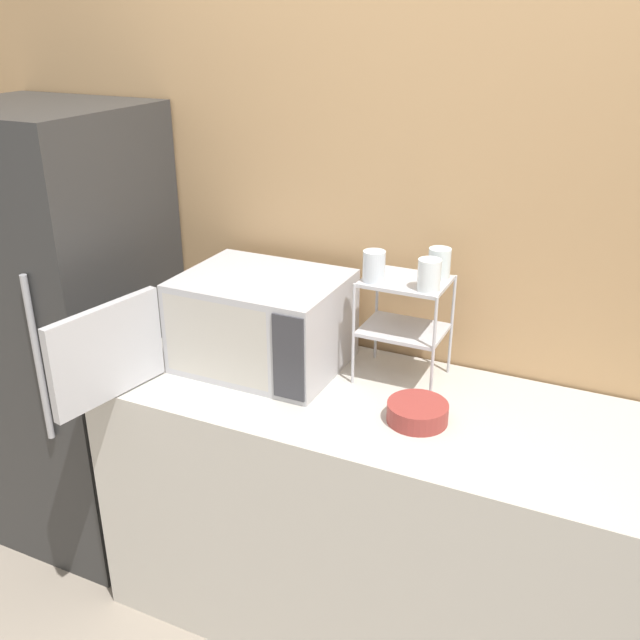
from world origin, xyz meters
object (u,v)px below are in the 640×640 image
object	(u,v)px
glass_back_right	(439,263)
glass_front_right	(429,275)
microwave	(256,323)
dish_rack	(404,308)
refrigerator	(65,334)
bowl	(417,413)
glass_front_left	(374,266)

from	to	relation	value
glass_back_right	glass_front_right	size ratio (longest dim) A/B	1.00
microwave	glass_back_right	world-z (taller)	glass_back_right
dish_rack	glass_back_right	bearing A→B (deg)	32.46
microwave	refrigerator	bearing A→B (deg)	-177.94
glass_front_right	bowl	world-z (taller)	glass_front_right
microwave	bowl	xyz separation A→B (m)	(0.62, -0.12, -0.13)
dish_rack	refrigerator	world-z (taller)	refrigerator
microwave	glass_front_left	size ratio (longest dim) A/B	8.46
glass_front_left	refrigerator	world-z (taller)	refrigerator
microwave	glass_front_right	world-z (taller)	glass_front_right
microwave	glass_front_right	bearing A→B (deg)	6.45
glass_front_left	glass_back_right	world-z (taller)	same
glass_front_right	bowl	distance (m)	0.41
microwave	refrigerator	world-z (taller)	refrigerator
dish_rack	glass_back_right	world-z (taller)	glass_back_right
microwave	dish_rack	size ratio (longest dim) A/B	2.38
glass_back_right	microwave	bearing A→B (deg)	-162.46
dish_rack	bowl	size ratio (longest dim) A/B	1.90
glass_front_right	refrigerator	size ratio (longest dim) A/B	0.06
glass_back_right	dish_rack	bearing A→B (deg)	-147.54
dish_rack	microwave	bearing A→B (deg)	-165.58
dish_rack	glass_back_right	distance (m)	0.18
glass_front_right	bowl	size ratio (longest dim) A/B	0.53
glass_back_right	bowl	size ratio (longest dim) A/B	0.53
glass_back_right	glass_front_right	bearing A→B (deg)	-88.83
glass_back_right	bowl	xyz separation A→B (m)	(0.05, -0.30, -0.37)
dish_rack	refrigerator	distance (m)	1.38
glass_front_left	glass_front_right	world-z (taller)	same
microwave	glass_back_right	size ratio (longest dim) A/B	8.46
glass_back_right	refrigerator	bearing A→B (deg)	-171.57
bowl	refrigerator	distance (m)	1.48
glass_back_right	refrigerator	size ratio (longest dim) A/B	0.06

